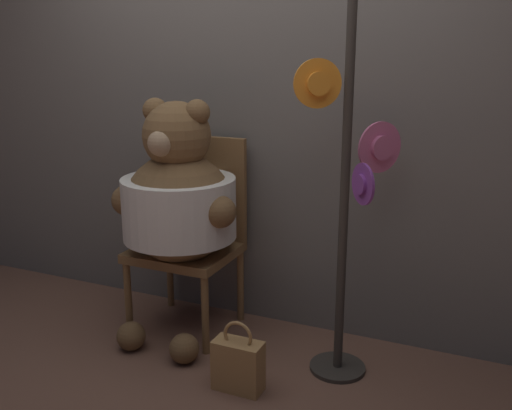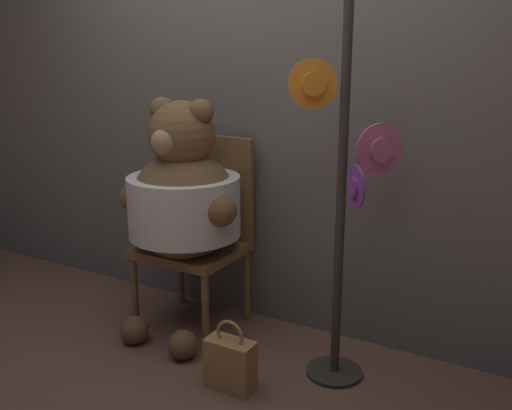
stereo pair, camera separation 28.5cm
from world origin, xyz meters
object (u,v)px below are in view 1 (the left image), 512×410
at_px(teddy_bear, 178,201).
at_px(hat_display_rack, 347,207).
at_px(handbag_on_ground, 238,364).
at_px(chair, 193,228).

distance_m(teddy_bear, hat_display_rack, 0.92).
bearing_deg(handbag_on_ground, hat_display_rack, 42.56).
relative_size(chair, handbag_on_ground, 3.09).
bearing_deg(handbag_on_ground, chair, 134.92).
relative_size(hat_display_rack, handbag_on_ground, 5.02).
distance_m(chair, handbag_on_ground, 0.89).
height_order(chair, handbag_on_ground, chair).
height_order(teddy_bear, handbag_on_ground, teddy_bear).
xyz_separation_m(teddy_bear, hat_display_rack, (0.92, -0.00, 0.07)).
bearing_deg(chair, handbag_on_ground, -45.08).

